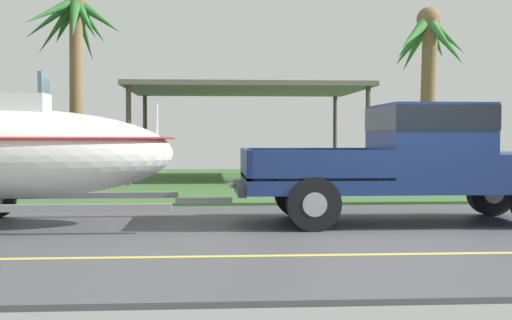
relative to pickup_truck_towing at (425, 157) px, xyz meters
The scene contains 6 objects.
ground 7.34m from the pickup_truck_towing, 96.32° to the left, with size 36.00×22.00×0.11m.
pickup_truck_towing is the anchor object (origin of this frame).
boat_on_trailer 6.61m from the pickup_truck_towing, behind, with size 6.32×2.42×2.38m.
carport_awning 10.95m from the pickup_truck_towing, 102.51° to the left, with size 7.09×5.48×2.91m.
palm_tree_near_left 12.92m from the pickup_truck_towing, 126.48° to the left, with size 2.94×2.95×5.72m.
palm_tree_near_right 9.58m from the pickup_truck_towing, 72.09° to the left, with size 2.49×3.44×5.10m.
Camera 1 is at (-2.71, -9.83, 1.41)m, focal length 48.79 mm.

